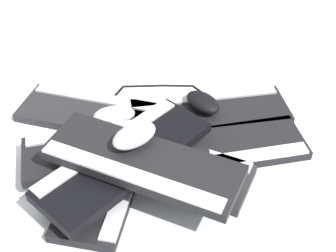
# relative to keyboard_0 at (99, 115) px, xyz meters

# --- Properties ---
(ground_plane) EXTENTS (3.20, 3.20, 0.00)m
(ground_plane) POSITION_rel_keyboard_0_xyz_m (-0.13, -0.07, -0.01)
(ground_plane) COLOR silver
(keyboard_0) EXTENTS (0.45, 0.36, 0.03)m
(keyboard_0) POSITION_rel_keyboard_0_xyz_m (0.00, 0.00, 0.00)
(keyboard_0) COLOR #232326
(keyboard_0) RESTS_ON ground
(keyboard_1) EXTENTS (0.38, 0.45, 0.03)m
(keyboard_1) POSITION_rel_keyboard_0_xyz_m (-0.19, 0.10, 0.00)
(keyboard_1) COLOR black
(keyboard_1) RESTS_ON ground
(keyboard_2) EXTENTS (0.46, 0.31, 0.03)m
(keyboard_2) POSITION_rel_keyboard_0_xyz_m (-0.25, -0.00, 0.00)
(keyboard_2) COLOR #232326
(keyboard_2) RESTS_ON ground
(keyboard_3) EXTENTS (0.36, 0.45, 0.03)m
(keyboard_3) POSITION_rel_keyboard_0_xyz_m (-0.32, -0.14, 0.00)
(keyboard_3) COLOR black
(keyboard_3) RESTS_ON ground
(keyboard_4) EXTENTS (0.37, 0.45, 0.03)m
(keyboard_4) POSITION_rel_keyboard_0_xyz_m (-0.20, -0.23, 0.00)
(keyboard_4) COLOR black
(keyboard_4) RESTS_ON ground
(keyboard_5) EXTENTS (0.35, 0.46, 0.03)m
(keyboard_5) POSITION_rel_keyboard_0_xyz_m (-0.16, 0.07, 0.03)
(keyboard_5) COLOR black
(keyboard_5) RESTS_ON keyboard_1
(keyboard_6) EXTENTS (0.18, 0.45, 0.03)m
(keyboard_6) POSITION_rel_keyboard_0_xyz_m (-0.23, 0.09, 0.06)
(keyboard_6) COLOR black
(keyboard_6) RESTS_ON keyboard_5
(keyboard_7) EXTENTS (0.46, 0.31, 0.03)m
(keyboard_7) POSITION_rel_keyboard_0_xyz_m (-0.29, 0.09, 0.09)
(keyboard_7) COLOR black
(keyboard_7) RESTS_ON keyboard_6
(mouse_0) EXTENTS (0.12, 0.09, 0.04)m
(mouse_0) POSITION_rel_keyboard_0_xyz_m (-0.23, 0.00, 0.04)
(mouse_0) COLOR silver
(mouse_0) RESTS_ON keyboard_2
(mouse_1) EXTENTS (0.11, 0.07, 0.04)m
(mouse_1) POSITION_rel_keyboard_0_xyz_m (-0.19, -0.21, 0.04)
(mouse_1) COLOR black
(mouse_1) RESTS_ON keyboard_4
(mouse_2) EXTENTS (0.11, 0.13, 0.04)m
(mouse_2) POSITION_rel_keyboard_0_xyz_m (-0.07, -0.00, 0.04)
(mouse_2) COLOR #B7B7BC
(mouse_2) RESTS_ON keyboard_0
(mouse_3) EXTENTS (0.07, 0.11, 0.04)m
(mouse_3) POSITION_rel_keyboard_0_xyz_m (-0.24, 0.07, 0.13)
(mouse_3) COLOR #B7B7BC
(mouse_3) RESTS_ON keyboard_7
(cable_0) EXTENTS (0.36, 0.52, 0.01)m
(cable_0) POSITION_rel_keyboard_0_xyz_m (-0.05, -0.19, -0.01)
(cable_0) COLOR black
(cable_0) RESTS_ON ground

